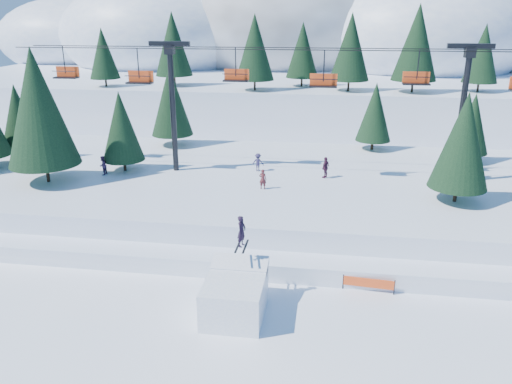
# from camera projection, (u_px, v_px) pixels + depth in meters

# --- Properties ---
(ground) EXTENTS (160.00, 160.00, 0.00)m
(ground) POSITION_uv_depth(u_px,v_px,m) (248.00, 334.00, 24.25)
(ground) COLOR white
(ground) RESTS_ON ground
(mid_shelf) EXTENTS (70.00, 22.00, 2.50)m
(mid_shelf) POSITION_uv_depth(u_px,v_px,m) (284.00, 189.00, 40.62)
(mid_shelf) COLOR white
(mid_shelf) RESTS_ON ground
(berm) EXTENTS (70.00, 6.00, 1.10)m
(berm) POSITION_uv_depth(u_px,v_px,m) (269.00, 251.00, 31.53)
(berm) COLOR white
(berm) RESTS_ON ground
(mountain_ridge) EXTENTS (119.00, 60.00, 26.46)m
(mountain_ridge) POSITION_uv_depth(u_px,v_px,m) (286.00, 45.00, 90.12)
(mountain_ridge) COLOR white
(mountain_ridge) RESTS_ON ground
(jump_kicker) EXTENTS (3.00, 4.28, 4.87)m
(jump_kicker) POSITION_uv_depth(u_px,v_px,m) (235.00, 294.00, 25.53)
(jump_kicker) COLOR white
(jump_kicker) RESTS_ON ground
(chairlift) EXTENTS (46.00, 3.21, 10.28)m
(chairlift) POSITION_uv_depth(u_px,v_px,m) (302.00, 90.00, 37.80)
(chairlift) COLOR black
(chairlift) RESTS_ON mid_shelf
(conifer_stand) EXTENTS (62.35, 18.00, 10.11)m
(conifer_stand) POSITION_uv_depth(u_px,v_px,m) (305.00, 118.00, 38.47)
(conifer_stand) COLOR black
(conifer_stand) RESTS_ON mid_shelf
(distant_skiers) EXTENTS (29.94, 5.68, 1.83)m
(distant_skiers) POSITION_uv_depth(u_px,v_px,m) (300.00, 167.00, 39.49)
(distant_skiers) COLOR #1D312E
(distant_skiers) RESTS_ON mid_shelf
(banner_near) EXTENTS (2.85, 0.30, 0.90)m
(banner_near) POSITION_uv_depth(u_px,v_px,m) (369.00, 283.00, 27.79)
(banner_near) COLOR black
(banner_near) RESTS_ON ground
(banner_far) EXTENTS (2.84, 0.39, 0.90)m
(banner_far) POSITION_uv_depth(u_px,v_px,m) (471.00, 275.00, 28.70)
(banner_far) COLOR black
(banner_far) RESTS_ON ground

